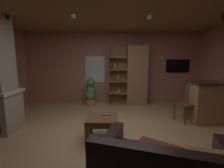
# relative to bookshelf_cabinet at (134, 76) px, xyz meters

# --- Properties ---
(floor) EXTENTS (6.28, 5.47, 0.02)m
(floor) POSITION_rel_bookshelf_cabinet_xyz_m (-0.77, -2.49, -1.03)
(floor) COLOR tan
(floor) RESTS_ON ground
(wall_back) EXTENTS (6.40, 0.06, 2.53)m
(wall_back) POSITION_rel_bookshelf_cabinet_xyz_m (-0.77, 0.27, 0.24)
(wall_back) COLOR #AD7060
(wall_back) RESTS_ON ground
(ceiling) EXTENTS (6.28, 5.47, 0.02)m
(ceiling) POSITION_rel_bookshelf_cabinet_xyz_m (-0.77, -2.49, 1.52)
(ceiling) COLOR brown
(window_pane_back) EXTENTS (0.70, 0.01, 0.95)m
(window_pane_back) POSITION_rel_bookshelf_cabinet_xyz_m (-1.41, 0.24, 0.21)
(window_pane_back) COLOR white
(bookshelf_cabinet) EXTENTS (1.34, 0.41, 2.06)m
(bookshelf_cabinet) POSITION_rel_bookshelf_cabinet_xyz_m (0.00, 0.00, 0.00)
(bookshelf_cabinet) COLOR #997047
(bookshelf_cabinet) RESTS_ON ground
(kitchen_bar_counter) EXTENTS (1.41, 0.64, 1.04)m
(kitchen_bar_counter) POSITION_rel_bookshelf_cabinet_xyz_m (1.92, -1.70, -0.50)
(kitchen_bar_counter) COLOR #997047
(kitchen_bar_counter) RESTS_ON ground
(tissue_box) EXTENTS (0.15, 0.15, 0.11)m
(tissue_box) POSITION_rel_bookshelf_cabinet_xyz_m (1.89, -1.77, 0.07)
(tissue_box) COLOR #995972
(tissue_box) RESTS_ON kitchen_bar_counter
(coffee_table) EXTENTS (0.62, 0.61, 0.47)m
(coffee_table) POSITION_rel_bookshelf_cabinet_xyz_m (-0.96, -2.63, -0.64)
(coffee_table) COLOR brown
(coffee_table) RESTS_ON ground
(table_book_0) EXTENTS (0.16, 0.13, 0.02)m
(table_book_0) POSITION_rel_bookshelf_cabinet_xyz_m (-0.92, -2.67, -0.54)
(table_book_0) COLOR gold
(table_book_0) RESTS_ON coffee_table
(table_book_1) EXTENTS (0.14, 0.14, 0.02)m
(table_book_1) POSITION_rel_bookshelf_cabinet_xyz_m (-0.89, -2.58, -0.52)
(table_book_1) COLOR #387247
(table_book_1) RESTS_ON coffee_table
(table_book_2) EXTENTS (0.12, 0.10, 0.02)m
(table_book_2) POSITION_rel_bookshelf_cabinet_xyz_m (-0.92, -2.63, -0.50)
(table_book_2) COLOR brown
(table_book_2) RESTS_ON coffee_table
(dining_chair) EXTENTS (0.55, 0.55, 0.92)m
(dining_chair) POSITION_rel_bookshelf_cabinet_xyz_m (1.18, -1.63, -0.49)
(dining_chair) COLOR brown
(dining_chair) RESTS_ON ground
(potted_floor_plant) EXTENTS (0.34, 0.35, 0.98)m
(potted_floor_plant) POSITION_rel_bookshelf_cabinet_xyz_m (-1.53, -0.23, -0.53)
(potted_floor_plant) COLOR #B77051
(potted_floor_plant) RESTS_ON ground
(wall_mounted_tv) EXTENTS (0.83, 0.06, 0.47)m
(wall_mounted_tv) POSITION_rel_bookshelf_cabinet_xyz_m (1.59, 0.21, 0.33)
(wall_mounted_tv) COLOR black
(track_light_spot_0) EXTENTS (0.07, 0.07, 0.09)m
(track_light_spot_0) POSITION_rel_bookshelf_cabinet_xyz_m (-2.92, -2.22, 1.44)
(track_light_spot_0) COLOR black
(track_light_spot_1) EXTENTS (0.07, 0.07, 0.09)m
(track_light_spot_1) POSITION_rel_bookshelf_cabinet_xyz_m (-1.55, -2.25, 1.44)
(track_light_spot_1) COLOR black
(track_light_spot_2) EXTENTS (0.07, 0.07, 0.09)m
(track_light_spot_2) POSITION_rel_bookshelf_cabinet_xyz_m (0.00, -2.17, 1.44)
(track_light_spot_2) COLOR black
(track_light_spot_3) EXTENTS (0.07, 0.07, 0.09)m
(track_light_spot_3) POSITION_rel_bookshelf_cabinet_xyz_m (1.48, -2.24, 1.44)
(track_light_spot_3) COLOR black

